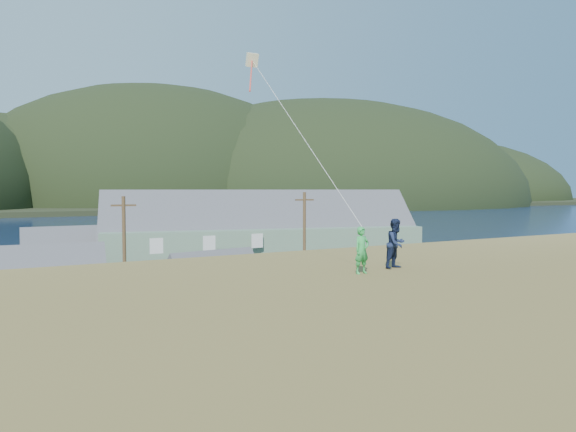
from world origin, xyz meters
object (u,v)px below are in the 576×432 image
Objects in this scene: shed_white at (217,284)px; kite_flyer_green at (362,250)px; shed_palegreen_near at (48,281)px; kite_flyer_navy at (396,244)px; lodge at (264,238)px; shed_palegreen_far at (77,256)px; wharf at (43,263)px.

kite_flyer_green is at bearing -109.14° from shed_white.
kite_flyer_navy is at bearing -69.06° from shed_palegreen_near.
kite_flyer_navy is at bearing 7.20° from kite_flyer_green.
shed_white is 25.70m from kite_flyer_navy.
lodge is 19.82× the size of kite_flyer_navy.
kite_flyer_green is (4.64, -45.34, 5.20)m from shed_palegreen_far.
kite_flyer_navy reaches higher than kite_flyer_green.
kite_flyer_navy is at bearing -96.07° from lodge.
kite_flyer_green reaches higher than wharf.
lodge is at bearing -45.87° from wharf.
kite_flyer_navy is at bearing -81.02° from wharf.
lodge is 15.54m from shed_white.
shed_palegreen_far is (-8.67, 19.99, 0.47)m from shed_white.
shed_palegreen_far is 45.71m from kite_flyer_navy.
kite_flyer_green is at bearing 178.35° from kite_flyer_navy.
kite_flyer_green is at bearing -72.22° from shed_palegreen_near.
shed_palegreen_near is (-0.67, -26.87, 2.03)m from wharf.
shed_white is (12.18, -6.93, -0.16)m from shed_palegreen_near.
wharf is at bearing 84.80° from kite_flyer_navy.
shed_white is 5.24× the size of kite_flyer_green.
wharf is at bearing 91.88° from kite_flyer_green.
lodge is at bearing 40.40° from shed_white.
shed_palegreen_near is at bearing -155.36° from lodge.
wharf is 35.76m from shed_white.
wharf is 2.37× the size of shed_palegreen_far.
wharf is 30.86m from lodge.
wharf is at bearing 98.71° from shed_white.
kite_flyer_green reaches higher than shed_white.
shed_palegreen_near is 33.75m from kite_flyer_green.
wharf is 16.39× the size of kite_flyer_green.
lodge is at bearing 57.76° from kite_flyer_navy.
lodge is 4.26× the size of shed_white.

